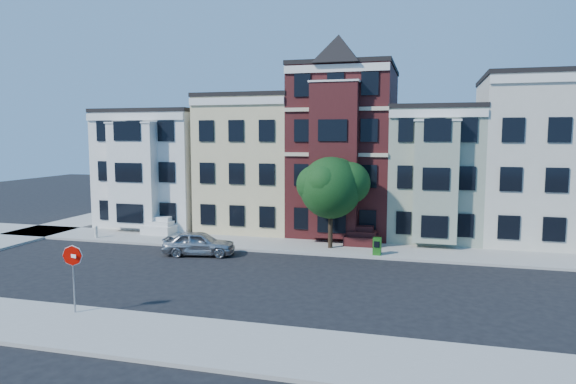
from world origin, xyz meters
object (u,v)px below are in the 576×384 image
(newspaper_box, at_px, (377,246))
(parked_car, at_px, (199,243))
(street_tree, at_px, (331,192))
(stop_sign, at_px, (74,275))
(fire_hydrant, at_px, (96,233))

(newspaper_box, bearing_deg, parked_car, -163.94)
(street_tree, bearing_deg, newspaper_box, -21.38)
(parked_car, bearing_deg, stop_sign, 167.55)
(parked_car, height_order, newspaper_box, parked_car)
(fire_hydrant, xyz_separation_m, stop_sign, (8.71, -13.55, 1.22))
(fire_hydrant, distance_m, stop_sign, 16.15)
(street_tree, bearing_deg, parked_car, -154.91)
(fire_hydrant, bearing_deg, parked_car, -15.33)
(stop_sign, bearing_deg, parked_car, 102.25)
(fire_hydrant, height_order, stop_sign, stop_sign)
(newspaper_box, xyz_separation_m, stop_sign, (-10.80, -13.38, 1.03))
(newspaper_box, distance_m, stop_sign, 17.23)
(stop_sign, bearing_deg, fire_hydrant, 136.44)
(newspaper_box, bearing_deg, fire_hydrant, -176.75)
(newspaper_box, distance_m, fire_hydrant, 19.51)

